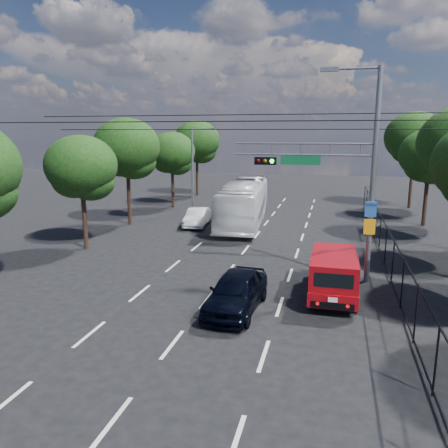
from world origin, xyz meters
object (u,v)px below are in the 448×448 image
(white_bus, at_px, (244,203))
(red_pickup, at_px, (333,273))
(navy_hatchback, at_px, (236,291))
(signal_mast, at_px, (345,167))
(white_van, at_px, (197,217))

(white_bus, bearing_deg, red_pickup, -68.73)
(red_pickup, height_order, navy_hatchback, red_pickup)
(signal_mast, height_order, white_van, signal_mast)
(red_pickup, relative_size, white_bus, 0.45)
(red_pickup, relative_size, navy_hatchback, 1.15)
(navy_hatchback, height_order, white_van, navy_hatchback)
(signal_mast, distance_m, red_pickup, 4.81)
(signal_mast, relative_size, red_pickup, 1.84)
(signal_mast, distance_m, white_bus, 13.68)
(white_bus, bearing_deg, signal_mast, -63.27)
(signal_mast, bearing_deg, white_bus, 121.44)
(red_pickup, distance_m, navy_hatchback, 4.37)
(white_bus, height_order, white_van, white_bus)
(signal_mast, xyz_separation_m, white_van, (-10.05, 9.71, -4.59))
(red_pickup, xyz_separation_m, navy_hatchback, (-3.60, -2.45, -0.26))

